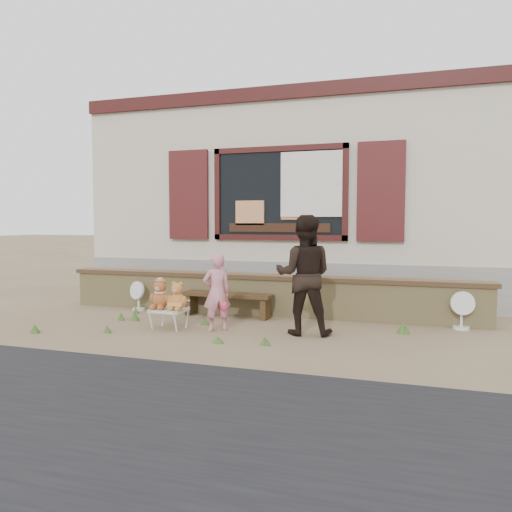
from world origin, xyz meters
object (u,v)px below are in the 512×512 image
(bench, at_px, (227,299))
(adult, at_px, (304,275))
(child, at_px, (217,292))
(teddy_bear_left, at_px, (160,294))
(teddy_bear_right, at_px, (178,295))
(folding_chair, at_px, (169,311))

(bench, relative_size, adult, 0.93)
(bench, relative_size, child, 1.39)
(child, bearing_deg, teddy_bear_left, -28.70)
(teddy_bear_right, bearing_deg, teddy_bear_left, -180.00)
(adult, bearing_deg, teddy_bear_left, -0.73)
(child, bearing_deg, teddy_bear_right, -24.60)
(folding_chair, height_order, child, child)
(folding_chair, bearing_deg, child, 10.03)
(folding_chair, xyz_separation_m, adult, (1.92, 0.27, 0.56))
(bench, relative_size, folding_chair, 3.18)
(bench, height_order, adult, adult)
(bench, height_order, child, child)
(teddy_bear_right, height_order, adult, adult)
(bench, xyz_separation_m, teddy_bear_right, (-0.32, -1.12, 0.21))
(bench, distance_m, teddy_bear_left, 1.28)
(folding_chair, bearing_deg, bench, 69.28)
(teddy_bear_left, xyz_separation_m, child, (0.84, 0.10, 0.04))
(teddy_bear_right, bearing_deg, folding_chair, 180.00)
(bench, height_order, teddy_bear_right, teddy_bear_right)
(teddy_bear_left, xyz_separation_m, teddy_bear_right, (0.28, -0.01, -0.01))
(folding_chair, height_order, teddy_bear_left, teddy_bear_left)
(teddy_bear_right, distance_m, child, 0.57)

